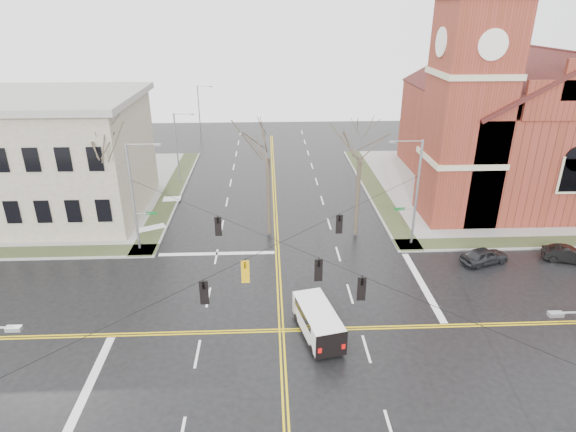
{
  "coord_description": "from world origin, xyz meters",
  "views": [
    {
      "loc": [
        -0.69,
        -24.85,
        18.67
      ],
      "look_at": [
        0.68,
        6.0,
        5.24
      ],
      "focal_mm": 30.0,
      "sensor_mm": 36.0,
      "label": 1
    }
  ],
  "objects_px": {
    "signal_pole_ne": "(415,190)",
    "parked_car_a": "(484,256)",
    "cargo_van": "(317,319)",
    "tree_nw_far": "(107,148)",
    "tree_nw_near": "(268,153)",
    "tree_ne": "(360,152)",
    "parked_car_b": "(568,254)",
    "streetlight_north_a": "(178,146)",
    "signal_pole_nw": "(135,195)",
    "streetlight_north_b": "(200,110)",
    "church": "(508,113)"
  },
  "relations": [
    {
      "from": "signal_pole_ne",
      "to": "parked_car_b",
      "type": "distance_m",
      "value": 13.02
    },
    {
      "from": "signal_pole_ne",
      "to": "streetlight_north_a",
      "type": "xyz_separation_m",
      "value": [
        -21.97,
        16.5,
        -0.48
      ]
    },
    {
      "from": "cargo_van",
      "to": "tree_nw_near",
      "type": "distance_m",
      "value": 15.99
    },
    {
      "from": "parked_car_b",
      "to": "signal_pole_ne",
      "type": "bearing_deg",
      "value": 90.94
    },
    {
      "from": "signal_pole_ne",
      "to": "streetlight_north_a",
      "type": "distance_m",
      "value": 27.48
    },
    {
      "from": "streetlight_north_a",
      "to": "streetlight_north_b",
      "type": "distance_m",
      "value": 20.0
    },
    {
      "from": "church",
      "to": "parked_car_a",
      "type": "relative_size",
      "value": 7.09
    },
    {
      "from": "parked_car_b",
      "to": "tree_nw_far",
      "type": "height_order",
      "value": "tree_nw_far"
    },
    {
      "from": "cargo_van",
      "to": "parked_car_b",
      "type": "height_order",
      "value": "cargo_van"
    },
    {
      "from": "streetlight_north_b",
      "to": "tree_ne",
      "type": "relative_size",
      "value": 0.76
    },
    {
      "from": "tree_nw_far",
      "to": "tree_ne",
      "type": "xyz_separation_m",
      "value": [
        20.71,
        -0.27,
        -0.54
      ]
    },
    {
      "from": "parked_car_a",
      "to": "tree_ne",
      "type": "bearing_deg",
      "value": 40.8
    },
    {
      "from": "parked_car_a",
      "to": "cargo_van",
      "type": "bearing_deg",
      "value": 102.31
    },
    {
      "from": "tree_nw_near",
      "to": "streetlight_north_a",
      "type": "bearing_deg",
      "value": 125.48
    },
    {
      "from": "streetlight_north_b",
      "to": "parked_car_a",
      "type": "bearing_deg",
      "value": -56.07
    },
    {
      "from": "streetlight_north_a",
      "to": "tree_nw_near",
      "type": "bearing_deg",
      "value": -54.52
    },
    {
      "from": "streetlight_north_b",
      "to": "church",
      "type": "bearing_deg",
      "value": -33.25
    },
    {
      "from": "church",
      "to": "signal_pole_nw",
      "type": "xyz_separation_m",
      "value": [
        -36.09,
        -13.28,
        -3.48
      ]
    },
    {
      "from": "streetlight_north_b",
      "to": "cargo_van",
      "type": "distance_m",
      "value": 50.2
    },
    {
      "from": "tree_nw_far",
      "to": "tree_nw_near",
      "type": "bearing_deg",
      "value": 0.84
    },
    {
      "from": "tree_ne",
      "to": "parked_car_b",
      "type": "bearing_deg",
      "value": -19.0
    },
    {
      "from": "cargo_van",
      "to": "tree_ne",
      "type": "xyz_separation_m",
      "value": [
        4.85,
        13.91,
        6.57
      ]
    },
    {
      "from": "parked_car_b",
      "to": "tree_nw_near",
      "type": "relative_size",
      "value": 0.36
    },
    {
      "from": "tree_nw_near",
      "to": "tree_ne",
      "type": "distance_m",
      "value": 7.68
    },
    {
      "from": "parked_car_b",
      "to": "parked_car_a",
      "type": "bearing_deg",
      "value": 107.91
    },
    {
      "from": "signal_pole_nw",
      "to": "parked_car_a",
      "type": "bearing_deg",
      "value": -7.35
    },
    {
      "from": "signal_pole_ne",
      "to": "church",
      "type": "bearing_deg",
      "value": 44.66
    },
    {
      "from": "streetlight_north_b",
      "to": "tree_nw_near",
      "type": "distance_m",
      "value": 35.62
    },
    {
      "from": "parked_car_a",
      "to": "tree_ne",
      "type": "relative_size",
      "value": 0.37
    },
    {
      "from": "signal_pole_ne",
      "to": "cargo_van",
      "type": "distance_m",
      "value": 15.5
    },
    {
      "from": "parked_car_a",
      "to": "tree_nw_near",
      "type": "xyz_separation_m",
      "value": [
        -16.94,
        6.02,
        6.89
      ]
    },
    {
      "from": "church",
      "to": "tree_ne",
      "type": "relative_size",
      "value": 2.6
    },
    {
      "from": "tree_ne",
      "to": "streetlight_north_b",
      "type": "bearing_deg",
      "value": 117.12
    },
    {
      "from": "streetlight_north_b",
      "to": "streetlight_north_a",
      "type": "bearing_deg",
      "value": -90.0
    },
    {
      "from": "streetlight_north_b",
      "to": "tree_ne",
      "type": "bearing_deg",
      "value": -62.88
    },
    {
      "from": "parked_car_b",
      "to": "tree_nw_near",
      "type": "bearing_deg",
      "value": 93.51
    },
    {
      "from": "tree_nw_near",
      "to": "parked_car_a",
      "type": "bearing_deg",
      "value": -19.56
    },
    {
      "from": "signal_pole_ne",
      "to": "tree_nw_near",
      "type": "bearing_deg",
      "value": 168.41
    },
    {
      "from": "signal_pole_nw",
      "to": "tree_nw_near",
      "type": "relative_size",
      "value": 0.86
    },
    {
      "from": "church",
      "to": "parked_car_a",
      "type": "distance_m",
      "value": 20.39
    },
    {
      "from": "signal_pole_ne",
      "to": "tree_nw_far",
      "type": "height_order",
      "value": "tree_nw_far"
    },
    {
      "from": "signal_pole_ne",
      "to": "tree_ne",
      "type": "height_order",
      "value": "tree_ne"
    },
    {
      "from": "signal_pole_ne",
      "to": "signal_pole_nw",
      "type": "xyz_separation_m",
      "value": [
        -22.64,
        0.0,
        0.0
      ]
    },
    {
      "from": "streetlight_north_a",
      "to": "cargo_van",
      "type": "bearing_deg",
      "value": -65.7
    },
    {
      "from": "streetlight_north_b",
      "to": "tree_ne",
      "type": "distance_m",
      "value": 38.9
    },
    {
      "from": "signal_pole_ne",
      "to": "parked_car_a",
      "type": "relative_size",
      "value": 2.32
    },
    {
      "from": "tree_nw_near",
      "to": "cargo_van",
      "type": "bearing_deg",
      "value": -78.91
    },
    {
      "from": "church",
      "to": "parked_car_b",
      "type": "xyz_separation_m",
      "value": [
        -1.68,
        -16.82,
        -7.82
      ]
    },
    {
      "from": "parked_car_b",
      "to": "signal_pole_nw",
      "type": "bearing_deg",
      "value": 101.81
    },
    {
      "from": "parked_car_a",
      "to": "tree_ne",
      "type": "distance_m",
      "value": 12.89
    }
  ]
}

